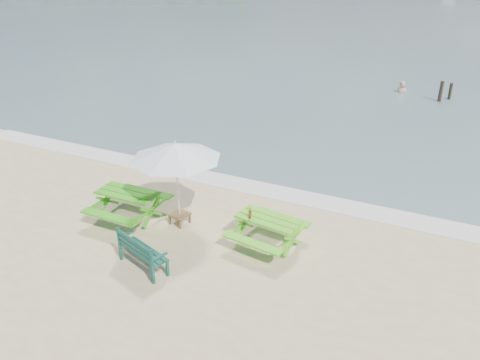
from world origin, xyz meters
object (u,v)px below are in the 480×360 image
at_px(picnic_table_right, 268,232).
at_px(side_table, 180,218).
at_px(picnic_table_left, 129,206).
at_px(beer_bottle, 250,214).
at_px(patio_umbrella, 175,151).
at_px(swimmer, 400,98).
at_px(park_bench, 144,258).

height_order(picnic_table_right, side_table, picnic_table_right).
relative_size(picnic_table_left, beer_bottle, 6.66).
distance_m(patio_umbrella, swimmer, 16.53).
xyz_separation_m(patio_umbrella, swimmer, (3.19, 16.05, -2.31)).
relative_size(side_table, beer_bottle, 1.94).
xyz_separation_m(side_table, swimmer, (3.19, 16.05, -0.42)).
distance_m(park_bench, patio_umbrella, 2.68).
relative_size(side_table, swimmer, 0.30).
xyz_separation_m(picnic_table_right, patio_umbrella, (-2.43, -0.10, 1.69)).
bearing_deg(park_bench, swimmer, 80.93).
distance_m(picnic_table_right, swimmer, 15.99).
height_order(picnic_table_left, beer_bottle, beer_bottle).
bearing_deg(patio_umbrella, park_bench, -80.96).
height_order(patio_umbrella, beer_bottle, patio_umbrella).
xyz_separation_m(picnic_table_left, patio_umbrella, (1.33, 0.35, 1.66)).
relative_size(patio_umbrella, beer_bottle, 9.70).
relative_size(park_bench, beer_bottle, 5.11).
bearing_deg(park_bench, beer_bottle, 47.91).
bearing_deg(swimmer, park_bench, -99.07).
bearing_deg(park_bench, side_table, 99.04).
distance_m(side_table, patio_umbrella, 1.88).
xyz_separation_m(park_bench, swimmer, (2.88, 18.02, -0.52)).
bearing_deg(picnic_table_right, patio_umbrella, -177.72).
xyz_separation_m(picnic_table_right, side_table, (-2.43, -0.10, -0.19)).
bearing_deg(swimmer, patio_umbrella, -101.24).
distance_m(picnic_table_left, swimmer, 17.03).
distance_m(picnic_table_left, picnic_table_right, 3.79).
height_order(park_bench, swimmer, park_bench).
bearing_deg(picnic_table_left, side_table, 14.73).
relative_size(side_table, patio_umbrella, 0.20).
bearing_deg(park_bench, picnic_table_left, 135.39).
height_order(picnic_table_left, picnic_table_right, picnic_table_left).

